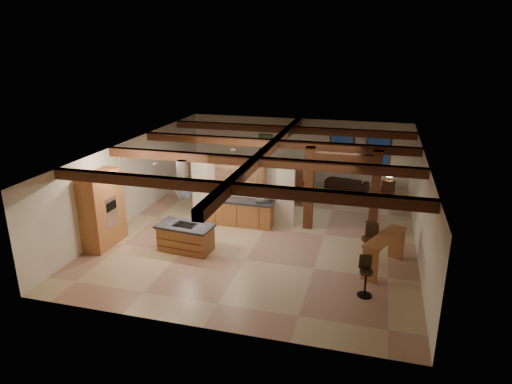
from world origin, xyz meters
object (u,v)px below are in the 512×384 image
at_px(bar_counter, 384,247).
at_px(sofa, 347,183).
at_px(dining_table, 278,190).
at_px(kitchen_island, 186,237).

bearing_deg(bar_counter, sofa, 102.55).
xyz_separation_m(dining_table, bar_counter, (4.28, -5.30, 0.36)).
bearing_deg(bar_counter, dining_table, 128.93).
height_order(sofa, bar_counter, bar_counter).
relative_size(kitchen_island, bar_counter, 0.91).
distance_m(kitchen_island, dining_table, 5.89).
bearing_deg(sofa, kitchen_island, 71.27).
relative_size(dining_table, bar_counter, 0.95).
bearing_deg(dining_table, bar_counter, -31.69).
xyz_separation_m(kitchen_island, bar_counter, (5.98, 0.33, 0.26)).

